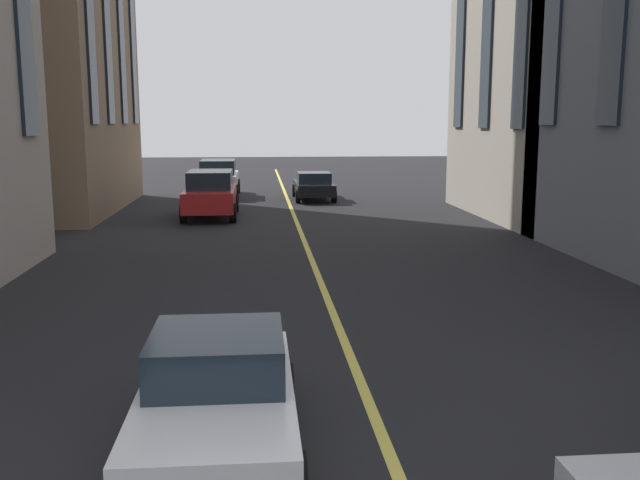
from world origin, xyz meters
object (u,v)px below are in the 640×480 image
object	(u,v)px
car_white_mid	(218,178)
car_red_far	(211,193)
car_black_parked_b	(314,186)
car_white_parked_a	(217,394)

from	to	relation	value
car_white_mid	car_red_far	size ratio (longest dim) A/B	1.00
car_black_parked_b	car_red_far	distance (m)	7.62
car_white_mid	car_white_parked_a	xyz separation A→B (m)	(-28.56, -1.50, -0.27)
car_white_mid	car_black_parked_b	size ratio (longest dim) A/B	1.07
car_white_mid	car_white_parked_a	size ratio (longest dim) A/B	1.21
car_black_parked_b	car_red_far	bearing A→B (deg)	142.29
car_white_mid	car_white_parked_a	world-z (taller)	car_white_mid
car_red_far	car_white_mid	bearing A→B (deg)	0.84
car_white_parked_a	car_black_parked_b	bearing A→B (deg)	-7.03
car_white_mid	car_red_far	xyz separation A→B (m)	(-8.05, -0.12, 0.00)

